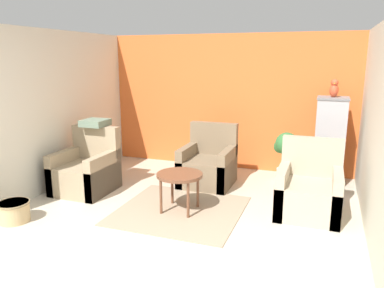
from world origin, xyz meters
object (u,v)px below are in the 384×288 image
object	(u,v)px
armchair_left	(87,172)
potted_plant	(286,151)
coffee_table	(180,178)
armchair_middle	(208,166)
wicker_basket	(14,211)
parrot	(334,89)
armchair_right	(309,192)
birdcage	(330,142)

from	to	relation	value
armchair_left	potted_plant	world-z (taller)	armchair_left
coffee_table	armchair_middle	distance (m)	1.18
armchair_middle	wicker_basket	bearing A→B (deg)	-130.23
armchair_middle	wicker_basket	xyz separation A→B (m)	(-1.84, -2.17, -0.16)
parrot	potted_plant	size ratio (longest dim) A/B	0.34
coffee_table	armchair_right	xyz separation A→B (m)	(1.60, 0.49, -0.16)
armchair_middle	coffee_table	bearing A→B (deg)	-91.18
parrot	wicker_basket	world-z (taller)	parrot
armchair_left	birdcage	bearing A→B (deg)	24.33
armchair_right	potted_plant	size ratio (longest dim) A/B	1.18
wicker_basket	armchair_right	bearing A→B (deg)	23.72
coffee_table	wicker_basket	world-z (taller)	coffee_table
coffee_table	wicker_basket	bearing A→B (deg)	-150.96
birdcage	potted_plant	size ratio (longest dim) A/B	1.72
armchair_right	parrot	world-z (taller)	parrot
parrot	armchair_middle	bearing A→B (deg)	-160.52
birdcage	potted_plant	distance (m)	0.68
potted_plant	wicker_basket	world-z (taller)	potted_plant
coffee_table	potted_plant	distance (m)	2.11
potted_plant	parrot	bearing A→B (deg)	3.99
armchair_right	parrot	xyz separation A→B (m)	(0.22, 1.31, 1.23)
birdcage	wicker_basket	bearing A→B (deg)	-142.33
armchair_middle	birdcage	world-z (taller)	birdcage
potted_plant	wicker_basket	bearing A→B (deg)	-137.18
coffee_table	armchair_left	xyz separation A→B (m)	(-1.62, 0.24, -0.16)
coffee_table	armchair_middle	xyz separation A→B (m)	(0.02, 1.16, -0.16)
armchair_right	wicker_basket	size ratio (longest dim) A/B	2.48
armchair_right	coffee_table	bearing A→B (deg)	-162.86
coffee_table	parrot	distance (m)	2.77
birdcage	potted_plant	bearing A→B (deg)	-176.21
wicker_basket	birdcage	bearing A→B (deg)	37.67
wicker_basket	armchair_left	bearing A→B (deg)	81.26
armchair_middle	potted_plant	distance (m)	1.30
armchair_left	birdcage	xyz separation A→B (m)	(3.44, 1.55, 0.39)
armchair_left	wicker_basket	xyz separation A→B (m)	(-0.19, -1.25, -0.16)
birdcage	parrot	bearing A→B (deg)	90.00
armchair_left	wicker_basket	size ratio (longest dim) A/B	2.48
birdcage	armchair_right	bearing A→B (deg)	-99.42
coffee_table	armchair_right	size ratio (longest dim) A/B	0.63
armchair_left	armchair_middle	world-z (taller)	same
coffee_table	armchair_right	bearing A→B (deg)	17.14
armchair_left	wicker_basket	distance (m)	1.27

